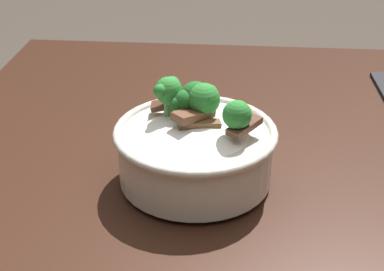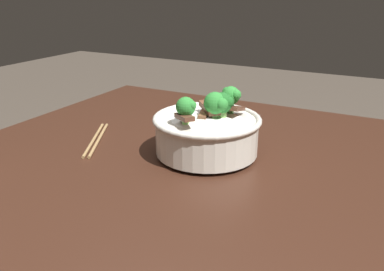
{
  "view_description": "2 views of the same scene",
  "coord_description": "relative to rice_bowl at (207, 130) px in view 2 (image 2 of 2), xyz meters",
  "views": [
    {
      "loc": [
        -0.72,
        -0.01,
        1.26
      ],
      "look_at": [
        -0.03,
        0.05,
        0.88
      ],
      "focal_mm": 53.58,
      "sensor_mm": 36.0,
      "label": 1
    },
    {
      "loc": [
        0.31,
        -0.66,
        1.14
      ],
      "look_at": [
        -0.06,
        0.05,
        0.84
      ],
      "focal_mm": 36.72,
      "sensor_mm": 36.0,
      "label": 2
    }
  ],
  "objects": [
    {
      "name": "rice_bowl",
      "position": [
        0.0,
        0.0,
        0.0
      ],
      "size": [
        0.23,
        0.23,
        0.15
      ],
      "color": "silver",
      "rests_on": "dining_table"
    },
    {
      "name": "chopsticks_pair",
      "position": [
        -0.27,
        -0.05,
        -0.06
      ],
      "size": [
        0.12,
        0.19,
        0.01
      ],
      "color": "#9E7A4C",
      "rests_on": "dining_table"
    },
    {
      "name": "dining_table",
      "position": [
        0.02,
        -0.05,
        -0.18
      ],
      "size": [
        1.12,
        0.98,
        0.8
      ],
      "color": "#381E14",
      "rests_on": "ground"
    }
  ]
}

